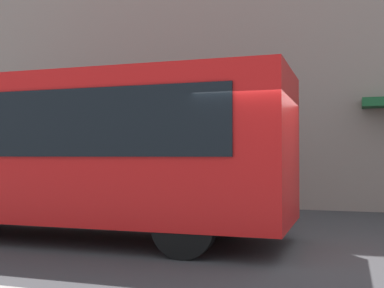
{
  "coord_description": "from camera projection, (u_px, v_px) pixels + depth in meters",
  "views": [
    {
      "loc": [
        -0.95,
        7.89,
        1.57
      ],
      "look_at": [
        1.71,
        -0.25,
        1.77
      ],
      "focal_mm": 45.1,
      "sensor_mm": 36.0,
      "label": 1
    }
  ],
  "objects": [
    {
      "name": "ground_plane",
      "position": [
        288.0,
        253.0,
        7.75
      ],
      "size": [
        60.0,
        60.0,
        0.0
      ],
      "primitive_type": "plane",
      "color": "#38383A"
    },
    {
      "name": "red_bus",
      "position": [
        55.0,
        150.0,
        9.32
      ],
      "size": [
        9.05,
        2.54,
        3.08
      ],
      "color": "red",
      "rests_on": "ground_plane"
    },
    {
      "name": "building_facade_far",
      "position": [
        315.0,
        7.0,
        14.35
      ],
      "size": [
        28.0,
        1.55,
        12.0
      ],
      "color": "gray",
      "rests_on": "ground_plane"
    }
  ]
}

